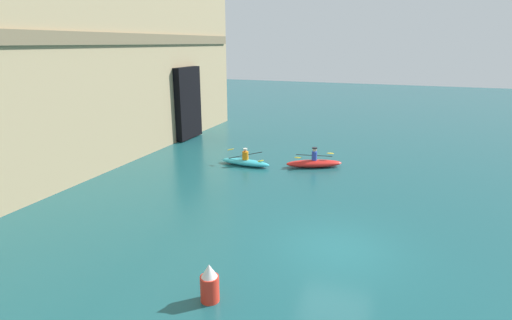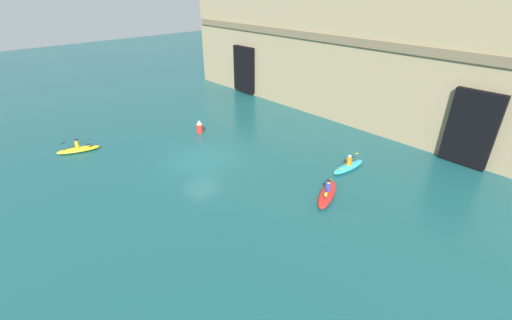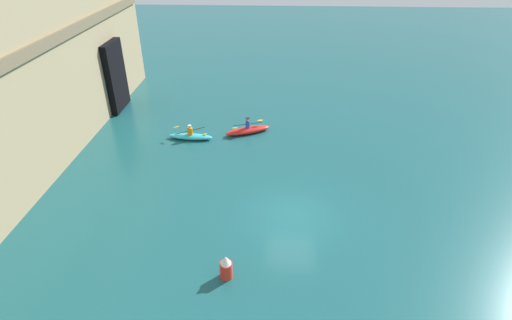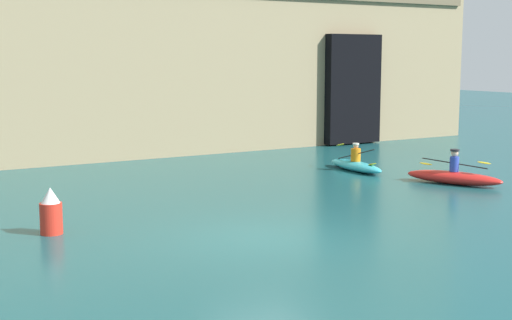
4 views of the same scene
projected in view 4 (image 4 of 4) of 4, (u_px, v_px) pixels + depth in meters
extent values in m
plane|color=#195156|center=(263.00, 238.00, 16.56)|extent=(120.00, 120.00, 0.00)
cube|color=black|center=(352.00, 89.00, 33.97)|extent=(2.98, 0.70, 5.15)
ellipsoid|color=#33B2C6|center=(355.00, 166.00, 26.26)|extent=(0.92, 3.05, 0.36)
cylinder|color=orange|center=(356.00, 155.00, 26.20)|extent=(0.36, 0.36, 0.47)
sphere|color=tan|center=(356.00, 146.00, 26.15)|extent=(0.19, 0.19, 0.19)
cylinder|color=silver|center=(356.00, 144.00, 26.14)|extent=(0.23, 0.23, 0.06)
cylinder|color=black|center=(356.00, 154.00, 26.19)|extent=(0.06, 2.09, 0.61)
ellipsoid|color=yellow|center=(372.00, 164.00, 25.45)|extent=(0.19, 0.44, 0.17)
ellipsoid|color=yellow|center=(340.00, 145.00, 26.94)|extent=(0.19, 0.44, 0.17)
ellipsoid|color=red|center=(454.00, 178.00, 23.53)|extent=(2.09, 3.27, 0.42)
cylinder|color=#2D47B7|center=(454.00, 164.00, 23.47)|extent=(0.30, 0.30, 0.49)
sphere|color=beige|center=(455.00, 153.00, 23.42)|extent=(0.24, 0.24, 0.24)
cylinder|color=#232328|center=(455.00, 150.00, 23.40)|extent=(0.30, 0.30, 0.06)
cylinder|color=black|center=(454.00, 163.00, 23.47)|extent=(1.08, 1.90, 0.23)
ellipsoid|color=yellow|center=(484.00, 163.00, 22.98)|extent=(0.37, 0.47, 0.09)
ellipsoid|color=yellow|center=(426.00, 164.00, 23.96)|extent=(0.37, 0.47, 0.09)
cylinder|color=red|center=(51.00, 218.00, 16.87)|extent=(0.53, 0.53, 0.75)
cone|color=white|center=(50.00, 195.00, 16.79)|extent=(0.45, 0.45, 0.37)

